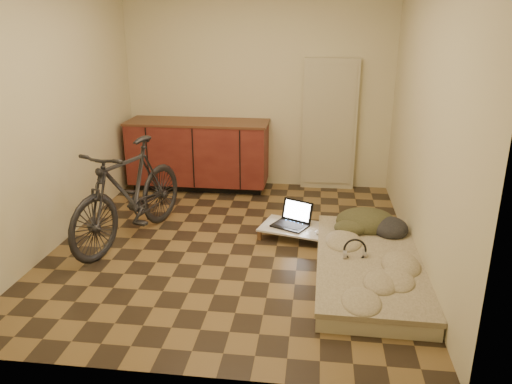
# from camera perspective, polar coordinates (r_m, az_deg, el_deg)

# --- Properties ---
(room_shell) EXTENTS (3.50, 4.00, 2.60)m
(room_shell) POSITION_cam_1_polar(r_m,az_deg,el_deg) (4.70, -2.77, 8.59)
(room_shell) COLOR brown
(room_shell) RESTS_ON ground
(cabinets) EXTENTS (1.84, 0.62, 0.91)m
(cabinets) POSITION_cam_1_polar(r_m,az_deg,el_deg) (6.66, -6.56, 4.32)
(cabinets) COLOR black
(cabinets) RESTS_ON ground
(appliance_panel) EXTENTS (0.70, 0.10, 1.70)m
(appliance_panel) POSITION_cam_1_polar(r_m,az_deg,el_deg) (6.63, 8.38, 7.56)
(appliance_panel) COLOR #C1BA99
(appliance_panel) RESTS_ON ground
(bicycle) EXTENTS (1.02, 1.83, 1.14)m
(bicycle) POSITION_cam_1_polar(r_m,az_deg,el_deg) (5.14, -14.34, 0.48)
(bicycle) COLOR black
(bicycle) RESTS_ON ground
(futon) EXTENTS (0.94, 1.92, 0.16)m
(futon) POSITION_cam_1_polar(r_m,az_deg,el_deg) (4.59, 12.77, -8.26)
(futon) COLOR beige
(futon) RESTS_ON ground
(clothing_pile) EXTENTS (0.65, 0.54, 0.26)m
(clothing_pile) POSITION_cam_1_polar(r_m,az_deg,el_deg) (5.15, 13.16, -2.66)
(clothing_pile) COLOR #383921
(clothing_pile) RESTS_ON futon
(headphones) EXTENTS (0.24, 0.22, 0.15)m
(headphones) POSITION_cam_1_polar(r_m,az_deg,el_deg) (4.52, 11.25, -6.43)
(headphones) COLOR black
(headphones) RESTS_ON futon
(lap_desk) EXTENTS (0.81, 0.63, 0.12)m
(lap_desk) POSITION_cam_1_polar(r_m,az_deg,el_deg) (5.22, 4.58, -4.12)
(lap_desk) COLOR brown
(lap_desk) RESTS_ON ground
(laptop) EXTENTS (0.45, 0.43, 0.24)m
(laptop) POSITION_cam_1_polar(r_m,az_deg,el_deg) (5.23, 4.19, -3.26)
(laptop) COLOR black
(laptop) RESTS_ON lap_desk
(mouse) EXTENTS (0.08, 0.12, 0.04)m
(mouse) POSITION_cam_1_polar(r_m,az_deg,el_deg) (5.06, 7.15, -4.54)
(mouse) COLOR silver
(mouse) RESTS_ON lap_desk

